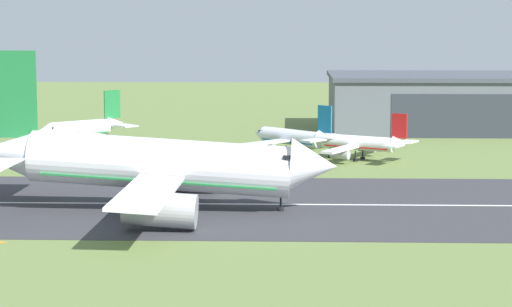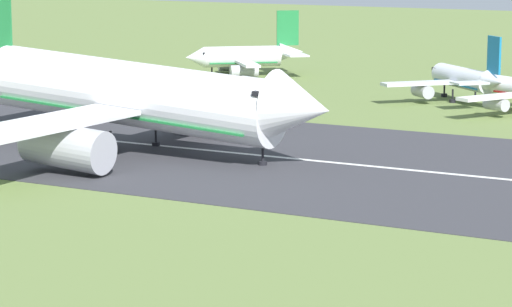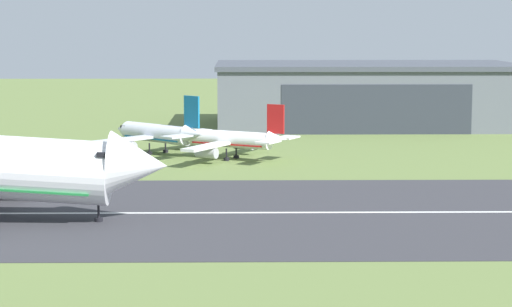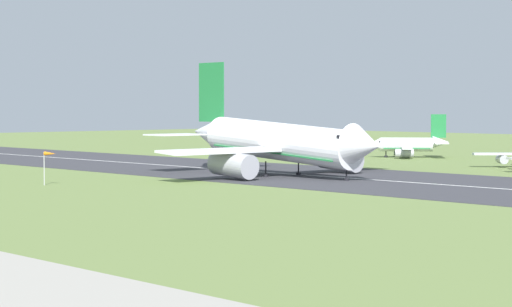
% 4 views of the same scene
% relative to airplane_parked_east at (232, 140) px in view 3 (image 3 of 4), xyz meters
% --- Properties ---
extents(runway_strip, '(368.65, 42.91, 0.06)m').
position_rel_airplane_parked_east_xyz_m(runway_strip, '(-7.95, -40.90, -2.85)').
color(runway_strip, '#333338').
rests_on(runway_strip, ground_plane).
extents(runway_centreline, '(331.79, 0.70, 0.01)m').
position_rel_airplane_parked_east_xyz_m(runway_centreline, '(-7.95, -40.90, -2.81)').
color(runway_centreline, silver).
rests_on(runway_centreline, runway_strip).
extents(hangar_building, '(57.40, 31.40, 12.00)m').
position_rel_airplane_parked_east_xyz_m(hangar_building, '(25.41, 47.18, 3.14)').
color(hangar_building, slate).
rests_on(hangar_building, ground_plane).
extents(airplane_parked_east, '(18.39, 20.83, 8.33)m').
position_rel_airplane_parked_east_xyz_m(airplane_parked_east, '(0.00, 0.00, 0.00)').
color(airplane_parked_east, white).
rests_on(airplane_parked_east, ground_plane).
extents(airplane_parked_far_east, '(19.40, 19.71, 9.17)m').
position_rel_airplane_parked_east_xyz_m(airplane_parked_far_east, '(-11.27, 6.65, 0.14)').
color(airplane_parked_far_east, silver).
rests_on(airplane_parked_far_east, ground_plane).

